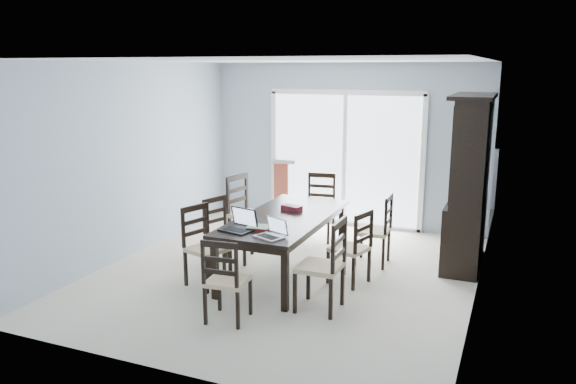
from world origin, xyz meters
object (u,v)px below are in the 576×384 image
Objects in this scene: chair_end_far at (320,199)px; laptop_silver at (269,233)px; china_hutch at (469,184)px; chair_end_near at (224,272)px; dining_table at (285,222)px; game_box at (292,208)px; cell_phone at (271,234)px; hot_tub at (334,181)px; chair_left_mid at (220,225)px; chair_left_near at (202,237)px; laptop_dark at (236,226)px; chair_right_near at (329,255)px; chair_left_far at (244,204)px; chair_right_far at (380,222)px; chair_right_mid at (356,240)px.

laptop_silver is at bearing 89.98° from chair_end_far.
china_hutch reaches higher than chair_end_near.
game_box is at bearing 95.71° from dining_table.
hot_tub reaches higher than cell_phone.
chair_end_far is (-0.09, 3.12, 0.05)m from chair_end_near.
chair_left_mid is 3.96× the size of game_box.
hot_tub is (0.31, 4.08, -0.07)m from chair_left_near.
chair_end_near is at bearing -126.68° from china_hutch.
game_box is at bearing 91.17° from laptop_dark.
hot_tub is at bearing 138.91° from china_hutch.
hot_tub is (-0.67, 4.32, -0.30)m from laptop_silver.
china_hutch is 1.95× the size of chair_end_far.
china_hutch reaches higher than chair_right_near.
chair_left_far is at bearing 154.75° from cell_phone.
chair_right_far is 0.96× the size of chair_end_far.
laptop_dark is 1.11× the size of laptop_silver.
dining_table is 0.31m from game_box.
chair_end_near is (-0.86, -0.69, -0.07)m from chair_right_near.
chair_left_far reaches higher than chair_right_mid.
chair_left_mid is 1.05m from laptop_dark.
chair_end_far reaches higher than game_box.
chair_end_far is 2.43m from laptop_dark.
chair_left_mid is 1.00× the size of chair_end_near.
chair_end_near is 2.60× the size of laptop_dark.
chair_right_far is at bearing 87.09° from laptop_silver.
game_box is (0.08, -1.34, 0.19)m from chair_end_far.
chair_end_near is (-1.02, -2.29, -0.03)m from chair_right_far.
chair_end_far is at bearing -78.48° from hot_tub.
laptop_silver reaches higher than dining_table.
chair_right_mid is (1.86, -0.78, -0.08)m from chair_left_far.
chair_left_near is 0.97× the size of chair_end_far.
chair_right_near is 4.48× the size of game_box.
chair_right_near is at bearing -168.39° from chair_right_mid.
chair_end_near reaches higher than game_box.
chair_end_near is at bearing 128.96° from chair_right_near.
chair_left_far is at bearing 83.13° from chair_right_mid.
chair_end_near is 0.79m from laptop_dark.
chair_right_near is at bearing 61.19° from chair_left_far.
laptop_dark is 0.18× the size of hot_tub.
chair_left_far is 10.77× the size of cell_phone.
chair_left_near is at bearing 84.56° from chair_right_near.
chair_left_mid is 2.06m from chair_right_far.
china_hutch reaches higher than chair_left_mid.
chair_right_far is at bearing -156.06° from china_hutch.
chair_left_far is 2.41m from chair_right_near.
laptop_silver is at bearing 47.44° from chair_left_far.
chair_left_near is 1.06× the size of chair_left_mid.
china_hutch is at bearing -41.09° from hot_tub.
dining_table is 1.51m from chair_end_near.
chair_end_near is 4.96m from hot_tub.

